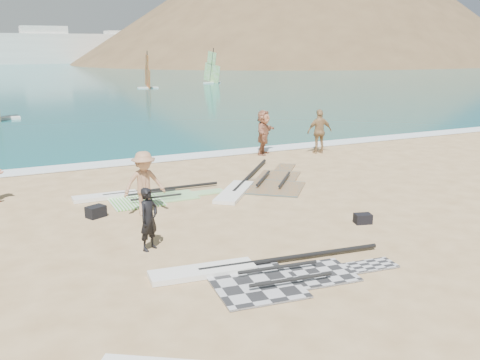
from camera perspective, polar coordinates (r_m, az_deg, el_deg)
name	(u,v)px	position (r m, az deg, el deg)	size (l,w,h in m)	color
ground	(359,252)	(13.17, 12.62, -7.49)	(300.00, 300.00, 0.00)	tan
sea	(11,66)	(141.78, -23.21, 11.07)	(300.00, 240.00, 0.06)	#0D5860
surf_line	(183,158)	(23.62, -6.14, 2.38)	(300.00, 1.20, 0.04)	white
headland_main	(314,62)	(167.60, 7.90, 12.35)	(143.00, 143.00, 45.00)	brown
headland_minor	(382,60)	(196.72, 14.95, 12.26)	(70.00, 70.00, 28.00)	brown
rig_grey	(257,273)	(11.59, 1.86, -9.93)	(5.46, 2.43, 0.20)	#27282A
rig_green	(138,197)	(17.54, -10.81, -1.77)	(4.90, 1.96, 0.19)	green
rig_orange	(258,184)	(18.79, 1.92, -0.44)	(5.29, 5.21, 0.20)	#FA6A03
gear_bag_near	(96,212)	(15.87, -15.12, -3.28)	(0.51, 0.37, 0.32)	black
gear_bag_far	(363,219)	(15.18, 12.97, -4.04)	(0.46, 0.32, 0.27)	black
person_wetsuit	(149,219)	(12.93, -9.70, -4.12)	(0.56, 0.37, 1.54)	black
beachgoer_mid	(144,183)	(15.58, -10.18, -0.36)	(1.21, 0.70, 1.87)	#AC7D5C
beachgoer_back	(320,131)	(24.61, 8.48, 5.15)	(1.18, 0.49, 2.01)	#A48053
beachgoer_right	(263,132)	(24.10, 2.51, 5.11)	(1.86, 0.59, 2.01)	#B77656
windsurfer_centre	(147,77)	(63.41, -9.84, 10.73)	(2.39, 2.87, 4.29)	white
windsurfer_right	(212,73)	(71.25, -3.02, 11.32)	(2.59, 2.86, 4.57)	white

